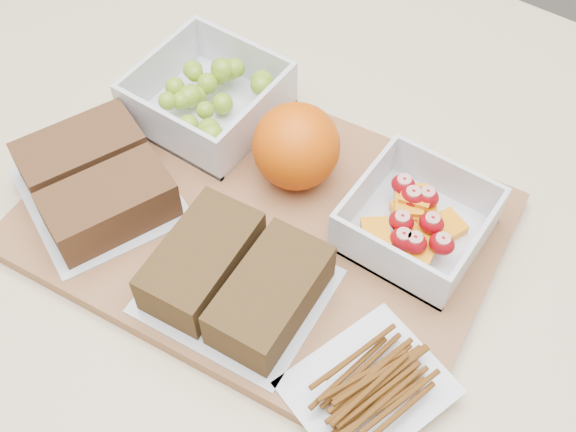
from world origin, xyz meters
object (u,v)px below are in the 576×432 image
at_px(fruit_container, 416,222).
at_px(pretzel_bag, 370,381).
at_px(cutting_board, 261,223).
at_px(grape_container, 210,97).
at_px(orange, 296,146).
at_px(sandwich_bag_center, 236,278).
at_px(sandwich_bag_left, 95,180).

distance_m(fruit_container, pretzel_bag, 0.16).
distance_m(cutting_board, grape_container, 0.15).
xyz_separation_m(grape_container, orange, (0.12, -0.02, 0.02)).
xyz_separation_m(sandwich_bag_center, pretzel_bag, (0.14, -0.01, -0.01)).
relative_size(cutting_board, pretzel_bag, 2.88).
distance_m(orange, pretzel_bag, 0.23).
xyz_separation_m(grape_container, pretzel_bag, (0.29, -0.17, -0.01)).
bearing_deg(grape_container, sandwich_bag_center, -46.04).
xyz_separation_m(cutting_board, sandwich_bag_center, (0.03, -0.08, 0.03)).
relative_size(sandwich_bag_left, sandwich_bag_center, 1.19).
relative_size(orange, pretzel_bag, 0.57).
relative_size(grape_container, fruit_container, 1.13).
distance_m(orange, sandwich_bag_left, 0.19).
bearing_deg(grape_container, sandwich_bag_left, -98.42).
distance_m(cutting_board, sandwich_bag_left, 0.16).
distance_m(grape_container, sandwich_bag_center, 0.22).
height_order(sandwich_bag_center, pretzel_bag, sandwich_bag_center).
bearing_deg(cutting_board, sandwich_bag_left, -160.97).
bearing_deg(grape_container, cutting_board, -33.64).
bearing_deg(sandwich_bag_center, sandwich_bag_left, 176.52).
bearing_deg(cutting_board, fruit_container, 21.72).
bearing_deg(sandwich_bag_center, grape_container, 133.96).
xyz_separation_m(cutting_board, pretzel_bag, (0.17, -0.09, 0.02)).
bearing_deg(fruit_container, cutting_board, -152.78).
bearing_deg(fruit_container, sandwich_bag_center, -124.55).
height_order(cutting_board, pretzel_bag, pretzel_bag).
xyz_separation_m(grape_container, sandwich_bag_left, (-0.02, -0.14, -0.00)).
distance_m(grape_container, orange, 0.12).
bearing_deg(cutting_board, pretzel_bag, -32.71).
bearing_deg(grape_container, pretzel_bag, -30.00).
height_order(cutting_board, sandwich_bag_center, sandwich_bag_center).
xyz_separation_m(fruit_container, sandwich_bag_center, (-0.10, -0.14, 0.00)).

